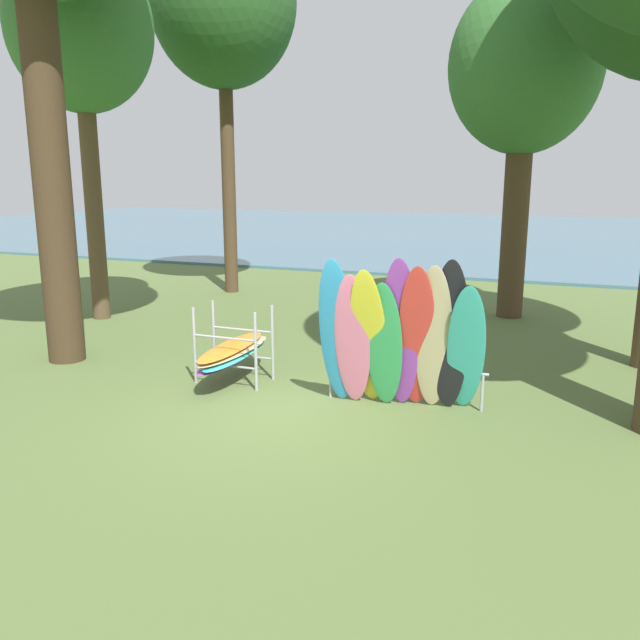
% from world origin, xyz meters
% --- Properties ---
extents(ground_plane, '(80.00, 80.00, 0.00)m').
position_xyz_m(ground_plane, '(0.00, 0.00, 0.00)').
color(ground_plane, '#566B38').
extents(lake_water, '(80.00, 36.00, 0.10)m').
position_xyz_m(lake_water, '(0.00, 31.00, 0.05)').
color(lake_water, '#477084').
rests_on(lake_water, ground).
extents(tree_far_left_back, '(3.91, 3.91, 10.09)m').
position_xyz_m(tree_far_left_back, '(-5.47, 8.39, 7.78)').
color(tree_far_left_back, '#4C3823').
rests_on(tree_far_left_back, ground).
extents(tree_far_right_back, '(3.36, 3.36, 7.62)m').
position_xyz_m(tree_far_right_back, '(2.38, 7.84, 5.57)').
color(tree_far_right_back, '#4C3823').
rests_on(tree_far_right_back, ground).
extents(tree_deep_back, '(3.12, 3.12, 8.21)m').
position_xyz_m(tree_deep_back, '(-6.58, 4.11, 6.33)').
color(tree_deep_back, brown).
rests_on(tree_deep_back, ground).
extents(leaning_board_pile, '(2.41, 1.06, 2.24)m').
position_xyz_m(leaning_board_pile, '(1.55, 0.67, 1.04)').
color(leaning_board_pile, '#2D8ED1').
rests_on(leaning_board_pile, ground).
extents(board_storage_rack, '(1.15, 2.13, 1.25)m').
position_xyz_m(board_storage_rack, '(-1.31, 1.00, 0.50)').
color(board_storage_rack, '#9EA0A5').
rests_on(board_storage_rack, ground).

